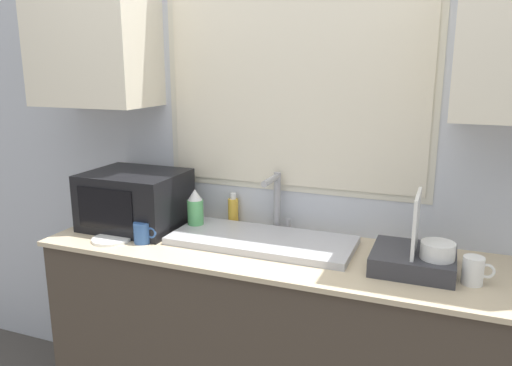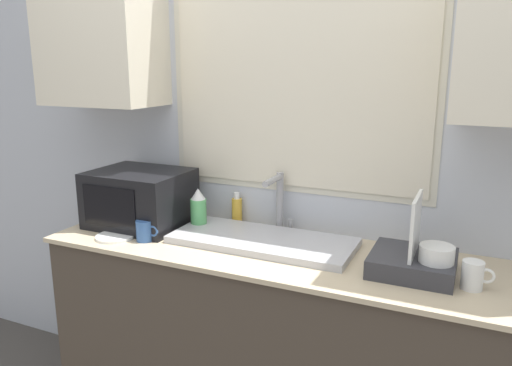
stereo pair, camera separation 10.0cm
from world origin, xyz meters
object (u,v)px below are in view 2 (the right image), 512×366
Objects in this scene: dish_rack at (416,259)px; mug_near_sink at (145,231)px; soap_bottle at (237,210)px; microwave at (140,198)px; spray_bottle at (198,210)px; faucet at (279,198)px.

mug_near_sink is (-1.10, -0.12, -0.01)m from dish_rack.
soap_bottle is 1.43× the size of mug_near_sink.
microwave reaches higher than mug_near_sink.
spray_bottle is (0.28, 0.05, -0.04)m from microwave.
mug_near_sink is (-0.25, -0.38, -0.02)m from soap_bottle.
microwave is at bearing 131.22° from mug_near_sink.
mug_near_sink is (-0.13, -0.23, -0.05)m from spray_bottle.
faucet is 0.65m from microwave.
dish_rack is at bearing -19.45° from faucet.
faucet is 0.91× the size of dish_rack.
microwave is 1.46× the size of dish_rack.
soap_bottle is (-0.23, 0.03, -0.10)m from faucet.
mug_near_sink is at bearing -173.65° from dish_rack.
dish_rack is 2.81× the size of mug_near_sink.
dish_rack is at bearing -2.30° from microwave.
soap_bottle reaches higher than mug_near_sink.
microwave is at bearing -164.96° from faucet.
faucet is 0.60m from mug_near_sink.
soap_bottle is at bearing 163.31° from dish_rack.
mug_near_sink is at bearing -144.45° from faucet.
spray_bottle is at bearing 173.92° from dish_rack.
mug_near_sink is at bearing -48.78° from microwave.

